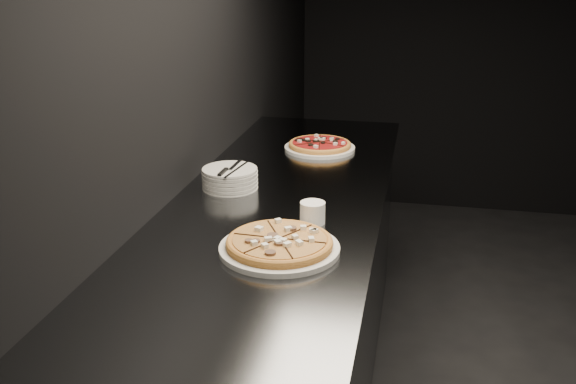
% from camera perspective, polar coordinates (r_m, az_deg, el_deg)
% --- Properties ---
extents(wall_left, '(0.02, 5.00, 2.80)m').
position_cam_1_polar(wall_left, '(2.28, -10.17, 11.54)').
color(wall_left, black).
rests_on(wall_left, floor).
extents(counter, '(0.74, 2.44, 0.92)m').
position_cam_1_polar(counter, '(2.49, -0.74, -10.51)').
color(counter, '#5A5C61').
rests_on(counter, floor).
extents(pizza_mushroom, '(0.35, 0.35, 0.04)m').
position_cam_1_polar(pizza_mushroom, '(1.87, -0.77, -4.67)').
color(pizza_mushroom, silver).
rests_on(pizza_mushroom, counter).
extents(pizza_tomato, '(0.36, 0.36, 0.04)m').
position_cam_1_polar(pizza_tomato, '(2.88, 2.84, 4.15)').
color(pizza_tomato, silver).
rests_on(pizza_tomato, counter).
extents(plate_stack, '(0.20, 0.20, 0.08)m').
position_cam_1_polar(plate_stack, '(2.39, -5.18, 1.23)').
color(plate_stack, silver).
rests_on(plate_stack, counter).
extents(cutlery, '(0.09, 0.22, 0.01)m').
position_cam_1_polar(cutlery, '(2.36, -5.13, 2.04)').
color(cutlery, '#AFB2B6').
rests_on(cutlery, plate_stack).
extents(ramekin, '(0.08, 0.08, 0.07)m').
position_cam_1_polar(ramekin, '(2.06, 2.20, -1.79)').
color(ramekin, white).
rests_on(ramekin, counter).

